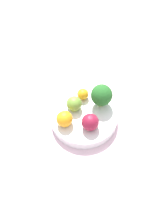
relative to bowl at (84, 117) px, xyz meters
name	(u,v)px	position (x,y,z in m)	size (l,w,h in m)	color
ground_plane	(84,123)	(0.00, 0.00, -0.04)	(6.00, 6.00, 0.00)	gray
table_surface	(84,122)	(0.00, 0.00, -0.03)	(1.20, 1.20, 0.02)	silver
bowl	(84,117)	(0.00, 0.00, 0.00)	(0.20, 0.20, 0.03)	white
broccoli	(102,95)	(-0.02, 0.06, 0.06)	(0.06, 0.06, 0.07)	#8CB76B
apple_red	(74,104)	(-0.03, -0.02, 0.04)	(0.05, 0.05, 0.05)	olive
apple_green	(90,122)	(0.05, 0.01, 0.04)	(0.05, 0.05, 0.05)	maroon
orange_front	(64,119)	(0.02, -0.06, 0.04)	(0.05, 0.05, 0.05)	orange
orange_back	(83,94)	(-0.06, 0.01, 0.03)	(0.03, 0.03, 0.03)	orange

